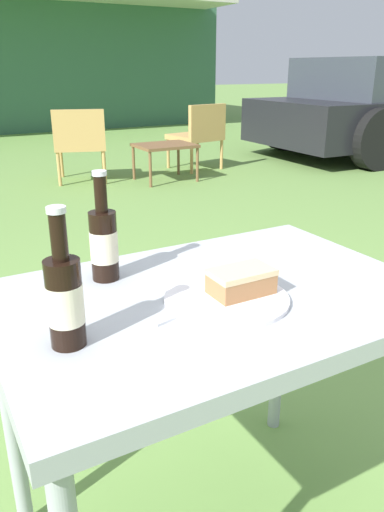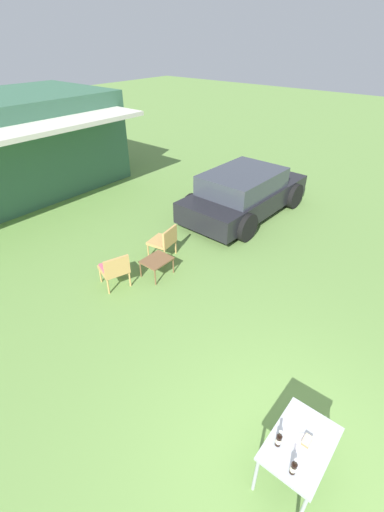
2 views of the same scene
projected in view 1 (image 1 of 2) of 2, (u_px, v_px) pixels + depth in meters
wicker_chair_cushioned at (80, 141)px, 5.19m from camera, size 0.65×0.64×0.76m
wicker_chair_plain at (199, 133)px, 5.81m from camera, size 0.59×0.59×0.76m
garden_side_table at (165, 148)px, 5.26m from camera, size 0.60×0.48×0.39m
patio_table at (214, 324)px, 1.08m from camera, size 0.91×0.61×0.70m
cake_on_plate at (234, 290)px, 1.02m from camera, size 0.26×0.26×0.06m
cola_bottle_near at (104, 242)px, 1.10m from camera, size 0.06×0.06×0.25m
cola_bottle_far at (65, 298)px, 0.83m from camera, size 0.06×0.06×0.25m
fork at (193, 309)px, 0.98m from camera, size 0.18×0.05×0.01m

